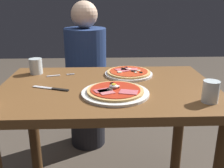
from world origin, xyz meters
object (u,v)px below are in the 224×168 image
object	(u,v)px
fork	(59,75)
water_glass_far	(36,67)
pizza_across_left	(129,73)
diner_person	(86,81)
pizza_foreground	(115,92)
water_glass_near	(210,93)
dining_table	(108,111)
knife	(53,89)

from	to	relation	value
fork	water_glass_far	bearing A→B (deg)	159.17
pizza_across_left	diner_person	distance (m)	0.67
pizza_foreground	fork	bearing A→B (deg)	135.16
water_glass_near	water_glass_far	size ratio (longest dim) A/B	1.06
dining_table	pizza_across_left	size ratio (longest dim) A/B	4.00
water_glass_far	diner_person	world-z (taller)	diner_person
pizza_across_left	water_glass_far	xyz separation A→B (m)	(-0.54, 0.05, 0.03)
water_glass_near	diner_person	size ratio (longest dim) A/B	0.08
dining_table	knife	xyz separation A→B (m)	(-0.27, -0.04, 0.14)
dining_table	pizza_across_left	distance (m)	0.27
pizza_foreground	water_glass_near	size ratio (longest dim) A/B	3.33
water_glass_far	fork	distance (m)	0.15
water_glass_far	dining_table	bearing A→B (deg)	-30.03
water_glass_far	knife	world-z (taller)	water_glass_far
dining_table	pizza_foreground	size ratio (longest dim) A/B	3.48
dining_table	water_glass_far	distance (m)	0.51
fork	knife	xyz separation A→B (m)	(0.01, -0.22, 0.00)
dining_table	pizza_across_left	xyz separation A→B (m)	(0.13, 0.19, 0.15)
knife	diner_person	world-z (taller)	diner_person
knife	fork	bearing A→B (deg)	92.20
pizza_across_left	knife	world-z (taller)	pizza_across_left
dining_table	water_glass_near	size ratio (longest dim) A/B	11.60
pizza_across_left	diner_person	world-z (taller)	diner_person
dining_table	water_glass_far	xyz separation A→B (m)	(-0.41, 0.24, 0.18)
water_glass_near	pizza_foreground	bearing A→B (deg)	165.02
water_glass_near	dining_table	bearing A→B (deg)	152.27
pizza_foreground	diner_person	world-z (taller)	diner_person
pizza_foreground	knife	xyz separation A→B (m)	(-0.30, 0.08, -0.01)
water_glass_far	knife	bearing A→B (deg)	-62.38
pizza_across_left	knife	size ratio (longest dim) A/B	1.45
dining_table	knife	world-z (taller)	knife
water_glass_near	fork	size ratio (longest dim) A/B	0.60
knife	diner_person	bearing A→B (deg)	81.77
fork	diner_person	xyz separation A→B (m)	(0.12, 0.56, -0.22)
fork	pizza_foreground	bearing A→B (deg)	-44.84
dining_table	water_glass_far	bearing A→B (deg)	149.97
pizza_across_left	water_glass_near	world-z (taller)	water_glass_near
water_glass_near	water_glass_far	world-z (taller)	water_glass_near
water_glass_far	fork	xyz separation A→B (m)	(0.14, -0.05, -0.04)
pizza_across_left	diner_person	bearing A→B (deg)	116.30
water_glass_near	water_glass_far	distance (m)	0.96
diner_person	water_glass_near	bearing A→B (deg)	120.92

